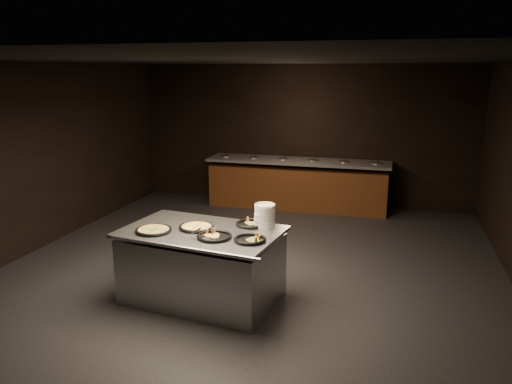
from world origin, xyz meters
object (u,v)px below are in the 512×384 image
(serving_counter, at_px, (202,266))
(plate_stack, at_px, (265,216))
(pan_veggie_whole, at_px, (154,230))
(pan_cheese_whole, at_px, (197,227))

(serving_counter, bearing_deg, plate_stack, 32.77)
(plate_stack, xyz_separation_m, pan_veggie_whole, (-1.23, -0.54, -0.12))
(plate_stack, bearing_deg, pan_veggie_whole, -156.11)
(serving_counter, distance_m, pan_cheese_whole, 0.50)
(plate_stack, distance_m, pan_veggie_whole, 1.35)
(plate_stack, relative_size, pan_cheese_whole, 0.66)
(serving_counter, distance_m, plate_stack, 0.99)
(plate_stack, xyz_separation_m, pan_cheese_whole, (-0.78, -0.29, -0.12))
(plate_stack, distance_m, pan_cheese_whole, 0.84)
(serving_counter, xyz_separation_m, pan_veggie_whole, (-0.52, -0.21, 0.49))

